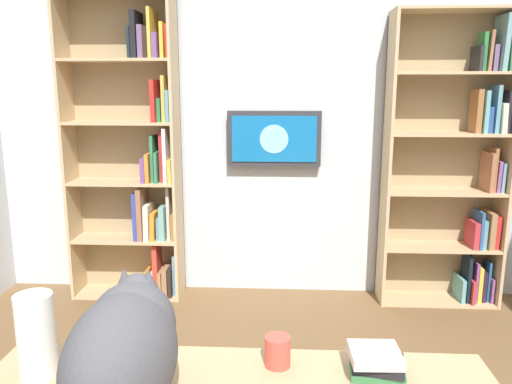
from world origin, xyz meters
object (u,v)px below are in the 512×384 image
Objects in this scene: coffee_mug at (279,351)px; desk_book_stack at (377,362)px; wall_mounted_tv at (274,139)px; cat at (125,348)px; bookshelf_right at (137,159)px; bookshelf_left at (458,164)px; paper_towel_roll at (36,336)px.

coffee_mug is 0.56× the size of desk_book_stack.
wall_mounted_tv is 1.23× the size of cat.
bookshelf_right is 1.04m from wall_mounted_tv.
bookshelf_left is 2.37m from bookshelf_right.
bookshelf_right is 8.68× the size of paper_towel_roll.
cat is 2.21× the size of paper_towel_roll.
cat is (-0.69, 2.46, -0.15)m from bookshelf_right.
cat is at bearing 156.65° from paper_towel_roll.
wall_mounted_tv is 2.35m from coffee_mug.
desk_book_stack is (-1.38, 2.27, -0.29)m from bookshelf_right.
bookshelf_right is 13.19× the size of desk_book_stack.
bookshelf_right reaches higher than bookshelf_left.
cat is 0.48m from coffee_mug.
bookshelf_left reaches higher than paper_towel_roll.
cat is at bearing 105.58° from bookshelf_right.
bookshelf_right reaches higher than paper_towel_roll.
desk_book_stack is (-1.01, -0.06, -0.09)m from paper_towel_roll.
bookshelf_right is at bearing 0.09° from bookshelf_left.
wall_mounted_tv is at bearing -81.43° from desk_book_stack.
bookshelf_left is at bearing -179.91° from bookshelf_right.
cat is 0.34m from paper_towel_roll.
bookshelf_right reaches higher than cat.
desk_book_stack is at bearing -176.84° from paper_towel_roll.
cat is at bearing 55.58° from bookshelf_left.
paper_towel_roll is at bearing 7.50° from coffee_mug.
wall_mounted_tv is at bearing -97.68° from cat.
wall_mounted_tv is at bearing -3.44° from bookshelf_left.
bookshelf_left is 12.50× the size of desk_book_stack.
bookshelf_left reaches higher than cat.
coffee_mug is (-0.72, -0.09, -0.08)m from paper_towel_roll.
wall_mounted_tv is 2.42m from desk_book_stack.
paper_towel_roll is at bearing 99.13° from bookshelf_right.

